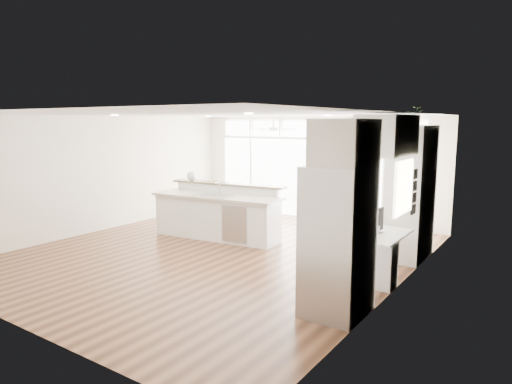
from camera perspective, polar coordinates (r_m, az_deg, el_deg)
The scene contains 24 objects.
floor at distance 9.12m, azimuth -4.62°, elevation -7.61°, with size 7.00×8.00×0.02m, color #432414.
ceiling at distance 8.75m, azimuth -4.85°, elevation 9.67°, with size 7.00×8.00×0.02m, color white.
wall_back at distance 12.19m, azimuth 7.18°, elevation 3.02°, with size 7.00×0.04×2.70m, color white.
wall_front at distance 6.30m, azimuth -28.28°, elevation -3.37°, with size 7.00×0.04×2.70m, color white.
wall_left at distance 11.35m, azimuth -18.63°, elevation 2.21°, with size 0.04×8.00×2.70m, color white.
wall_right at distance 7.20m, azimuth 17.51°, elevation -1.32°, with size 0.04×8.00×2.70m, color white.
glass_wall at distance 12.17m, azimuth 7.02°, elevation 1.59°, with size 5.80×0.06×2.08m, color white.
transom_row at distance 12.07m, azimuth 7.14°, elevation 7.87°, with size 5.90×0.06×0.40m, color white.
desk_window at distance 7.46m, azimuth 17.96°, elevation 0.57°, with size 0.04×0.85×0.85m, color white.
ceiling_fan at distance 11.33m, azimuth 2.21°, elevation 8.38°, with size 1.16×1.16×0.32m, color white.
recessed_lights at distance 8.91m, azimuth -4.02°, elevation 9.53°, with size 3.40×3.00×0.02m, color white.
oven_cabinet at distance 9.01m, azimuth 18.80°, elevation -0.05°, with size 0.64×1.20×2.50m, color white.
desk_nook at distance 7.80m, azimuth 15.21°, elevation -7.76°, with size 0.72×1.30×0.76m, color white.
upper_cabinets at distance 7.48m, azimuth 16.11°, elevation 6.83°, with size 0.64×1.30×0.64m, color white.
refrigerator at distance 6.16m, azimuth 10.19°, elevation -6.04°, with size 0.76×0.90×2.00m, color #AAABAF.
fridge_cabinet at distance 5.94m, azimuth 11.06°, elevation 6.10°, with size 0.64×0.90×0.60m, color white.
framed_photos at distance 8.07m, azimuth 19.15°, elevation 0.03°, with size 0.06×0.22×0.80m, color black.
kitchen_island at distance 10.13m, azimuth -4.94°, elevation -2.47°, with size 2.97×1.12×1.18m, color white.
rug at distance 7.80m, azimuth 13.34°, elevation -10.57°, with size 0.99×0.72×0.01m, color #382011.
office_chair at distance 8.72m, azimuth 11.03°, elevation -5.28°, with size 0.48×0.45×0.93m, color black.
fishbowl at distance 10.87m, azimuth -8.06°, elevation 2.01°, with size 0.23×0.23×0.23m, color silver.
monitor at distance 7.68m, azimuth 14.82°, elevation -3.45°, with size 0.08×0.51×0.42m, color black.
keyboard at distance 7.78m, azimuth 13.58°, elevation -4.78°, with size 0.12×0.33×0.02m, color silver.
potted_plant at distance 8.92m, azimuth 19.24°, elevation 8.74°, with size 0.30×0.33×0.26m, color #305825.
Camera 1 is at (5.51, -6.80, 2.56)m, focal length 32.00 mm.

